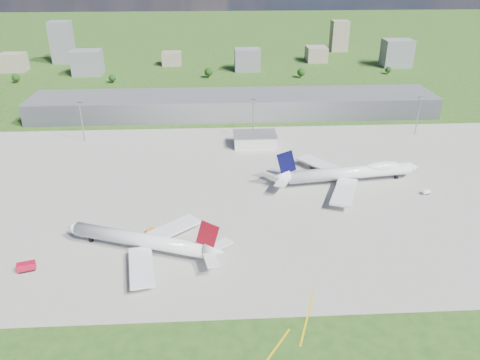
{
  "coord_description": "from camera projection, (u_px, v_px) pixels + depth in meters",
  "views": [
    {
      "loc": [
        -14.62,
        -175.26,
        111.23
      ],
      "look_at": [
        -3.04,
        33.05,
        9.0
      ],
      "focal_mm": 35.0,
      "sensor_mm": 36.0,
      "label": 1
    }
  ],
  "objects": [
    {
      "name": "crash_tender",
      "position": [
        26.0,
        267.0,
        180.27
      ],
      "size": [
        7.3,
        4.72,
        3.5
      ],
      "rotation": [
        0.0,
        0.0,
        0.29
      ],
      "color": "#AF0C28",
      "rests_on": "ground"
    },
    {
      "name": "bldg_e",
      "position": [
        397.0,
        53.0,
        496.54
      ],
      "size": [
        30.0,
        22.0,
        28.0
      ],
      "primitive_type": "cube",
      "color": "slate",
      "rests_on": "ground"
    },
    {
      "name": "terminal",
      "position": [
        234.0,
        105.0,
        351.45
      ],
      "size": [
        300.0,
        42.0,
        15.0
      ],
      "primitive_type": "cube",
      "color": "slate",
      "rests_on": "ground"
    },
    {
      "name": "tree_w",
      "position": [
        112.0,
        78.0,
        436.79
      ],
      "size": [
        6.75,
        6.75,
        8.25
      ],
      "color": "#382314",
      "rests_on": "ground"
    },
    {
      "name": "bldg_c",
      "position": [
        247.0,
        60.0,
        480.92
      ],
      "size": [
        26.0,
        20.0,
        22.0
      ],
      "primitive_type": "cube",
      "color": "slate",
      "rests_on": "ground"
    },
    {
      "name": "mast_center",
      "position": [
        253.0,
        112.0,
        302.63
      ],
      "size": [
        3.5,
        2.0,
        25.9
      ],
      "color": "gray",
      "rests_on": "ground"
    },
    {
      "name": "bldg_tall_e",
      "position": [
        339.0,
        36.0,
        573.48
      ],
      "size": [
        20.0,
        18.0,
        36.0
      ],
      "primitive_type": "cube",
      "color": "gray",
      "rests_on": "ground"
    },
    {
      "name": "bldg_cw",
      "position": [
        172.0,
        58.0,
        505.59
      ],
      "size": [
        20.0,
        18.0,
        14.0
      ],
      "primitive_type": "cube",
      "color": "gray",
      "rests_on": "ground"
    },
    {
      "name": "bldg_far_w",
      "position": [
        13.0,
        62.0,
        478.8
      ],
      "size": [
        24.0,
        20.0,
        18.0
      ],
      "primitive_type": "cube",
      "color": "gray",
      "rests_on": "ground"
    },
    {
      "name": "ground",
      "position": [
        235.0,
        121.0,
        341.3
      ],
      "size": [
        1400.0,
        1400.0,
        0.0
      ],
      "primitive_type": "plane",
      "color": "#274E18",
      "rests_on": "ground"
    },
    {
      "name": "bldg_w",
      "position": [
        87.0,
        63.0,
        463.53
      ],
      "size": [
        28.0,
        22.0,
        24.0
      ],
      "primitive_type": "cube",
      "color": "slate",
      "rests_on": "ground"
    },
    {
      "name": "van_white_near",
      "position": [
        348.0,
        200.0,
        229.9
      ],
      "size": [
        4.29,
        5.86,
        2.71
      ],
      "rotation": [
        0.0,
        0.0,
        1.16
      ],
      "color": "white",
      "rests_on": "ground"
    },
    {
      "name": "mast_west",
      "position": [
        81.0,
        115.0,
        297.14
      ],
      "size": [
        3.5,
        2.0,
        25.9
      ],
      "color": "gray",
      "rests_on": "ground"
    },
    {
      "name": "airliner_red_twin",
      "position": [
        145.0,
        241.0,
        190.2
      ],
      "size": [
        68.4,
        51.92,
        19.42
      ],
      "rotation": [
        0.0,
        0.0,
        2.8
      ],
      "color": "white",
      "rests_on": "ground"
    },
    {
      "name": "tree_e",
      "position": [
        301.0,
        72.0,
        454.44
      ],
      "size": [
        7.65,
        7.65,
        9.35
      ],
      "color": "#382314",
      "rests_on": "ground"
    },
    {
      "name": "van_white_far",
      "position": [
        426.0,
        192.0,
        237.53
      ],
      "size": [
        4.48,
        3.2,
        2.16
      ],
      "rotation": [
        0.0,
        0.0,
        0.36
      ],
      "color": "white",
      "rests_on": "ground"
    },
    {
      "name": "tug_yellow",
      "position": [
        150.0,
        231.0,
        204.61
      ],
      "size": [
        4.04,
        4.34,
        1.87
      ],
      "rotation": [
        0.0,
        0.0,
        0.92
      ],
      "color": "orange",
      "rests_on": "ground"
    },
    {
      "name": "apron",
      "position": [
        264.0,
        189.0,
        243.16
      ],
      "size": [
        360.0,
        190.0,
        0.08
      ],
      "primitive_type": "cube",
      "color": "#9C988E",
      "rests_on": "ground"
    },
    {
      "name": "mast_east",
      "position": [
        419.0,
        109.0,
        308.11
      ],
      "size": [
        3.5,
        2.0,
        25.9
      ],
      "color": "gray",
      "rests_on": "ground"
    },
    {
      "name": "tree_far_e",
      "position": [
        388.0,
        70.0,
        468.33
      ],
      "size": [
        6.3,
        6.3,
        7.7
      ],
      "color": "#382314",
      "rests_on": "ground"
    },
    {
      "name": "tree_far_w",
      "position": [
        16.0,
        78.0,
        436.64
      ],
      "size": [
        7.2,
        7.2,
        8.8
      ],
      "color": "#382314",
      "rests_on": "ground"
    },
    {
      "name": "ops_building",
      "position": [
        255.0,
        140.0,
        295.21
      ],
      "size": [
        26.0,
        16.0,
        8.0
      ],
      "primitive_type": "cube",
      "color": "silver",
      "rests_on": "ground"
    },
    {
      "name": "tree_c",
      "position": [
        209.0,
        72.0,
        454.3
      ],
      "size": [
        8.1,
        8.1,
        9.9
      ],
      "color": "#382314",
      "rests_on": "ground"
    },
    {
      "name": "bldg_tall_w",
      "position": [
        62.0,
        42.0,
        510.94
      ],
      "size": [
        22.0,
        20.0,
        44.0
      ],
      "primitive_type": "cube",
      "color": "slate",
      "rests_on": "ground"
    },
    {
      "name": "bldg_ce",
      "position": [
        316.0,
        54.0,
        522.09
      ],
      "size": [
        22.0,
        24.0,
        16.0
      ],
      "primitive_type": "cube",
      "color": "gray",
      "rests_on": "ground"
    },
    {
      "name": "airliner_blue_quad",
      "position": [
        350.0,
        173.0,
        247.14
      ],
      "size": [
        81.69,
        63.62,
        21.34
      ],
      "rotation": [
        0.0,
        0.0,
        0.13
      ],
      "color": "white",
      "rests_on": "ground"
    }
  ]
}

